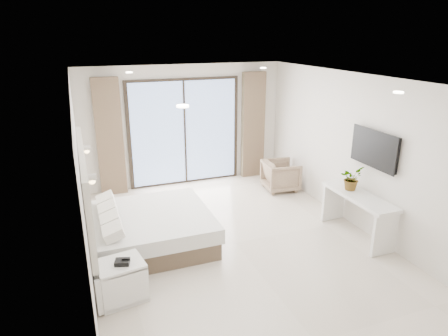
{
  "coord_description": "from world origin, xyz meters",
  "views": [
    {
      "loc": [
        -2.26,
        -5.47,
        3.35
      ],
      "look_at": [
        -0.05,
        0.4,
        1.21
      ],
      "focal_mm": 32.0,
      "sensor_mm": 36.0,
      "label": 1
    }
  ],
  "objects_px": {
    "bed": "(149,229)",
    "console_desk": "(358,206)",
    "armchair": "(281,174)",
    "nightstand": "(121,281)"
  },
  "relations": [
    {
      "from": "bed",
      "to": "console_desk",
      "type": "distance_m",
      "value": 3.53
    },
    {
      "from": "console_desk",
      "to": "armchair",
      "type": "height_order",
      "value": "console_desk"
    },
    {
      "from": "console_desk",
      "to": "armchair",
      "type": "bearing_deg",
      "value": 94.6
    },
    {
      "from": "nightstand",
      "to": "armchair",
      "type": "height_order",
      "value": "armchair"
    },
    {
      "from": "bed",
      "to": "nightstand",
      "type": "relative_size",
      "value": 2.91
    },
    {
      "from": "console_desk",
      "to": "armchair",
      "type": "relative_size",
      "value": 2.06
    },
    {
      "from": "console_desk",
      "to": "armchair",
      "type": "xyz_separation_m",
      "value": [
        -0.19,
        2.36,
        -0.19
      ]
    },
    {
      "from": "bed",
      "to": "armchair",
      "type": "bearing_deg",
      "value": 23.84
    },
    {
      "from": "bed",
      "to": "console_desk",
      "type": "xyz_separation_m",
      "value": [
        3.38,
        -0.95,
        0.27
      ]
    },
    {
      "from": "bed",
      "to": "nightstand",
      "type": "height_order",
      "value": "bed"
    }
  ]
}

